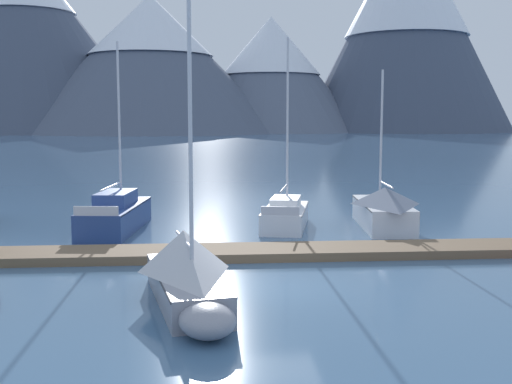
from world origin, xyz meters
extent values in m
plane|color=#426689|center=(0.00, 0.00, 0.00)|extent=(700.00, 700.00, 0.00)
cone|color=#424C60|center=(-56.78, 194.80, 28.60)|extent=(85.94, 85.94, 57.20)
cone|color=#4C566B|center=(-17.06, 183.07, 20.93)|extent=(83.23, 83.23, 41.86)
cone|color=white|center=(-17.06, 183.07, 32.68)|extent=(38.52, 38.52, 18.45)
cone|color=slate|center=(20.97, 189.81, 18.45)|extent=(60.44, 60.44, 36.89)
cone|color=white|center=(20.97, 189.81, 27.62)|extent=(32.06, 32.06, 18.64)
cone|color=#424C60|center=(66.38, 192.25, 34.91)|extent=(69.98, 69.98, 69.83)
cube|color=brown|center=(0.00, 4.00, 0.15)|extent=(29.75, 2.22, 0.30)
cylinder|color=#38383D|center=(0.00, 3.11, 0.12)|extent=(28.55, 0.39, 0.24)
cylinder|color=#38383D|center=(0.00, 4.89, 0.12)|extent=(28.55, 0.39, 0.24)
cube|color=navy|center=(-5.66, 9.55, 0.54)|extent=(2.55, 6.09, 1.08)
ellipsoid|color=navy|center=(-5.29, 12.75, 0.54)|extent=(1.76, 1.71, 1.02)
cube|color=#121D39|center=(-5.66, 9.55, 1.04)|extent=(2.57, 5.97, 0.06)
cylinder|color=silver|center=(-5.54, 10.60, 4.53)|extent=(0.10, 0.10, 6.90)
cylinder|color=silver|center=(-5.72, 9.00, 1.94)|extent=(0.45, 3.19, 0.08)
cube|color=#2F4A8A|center=(-5.64, 9.69, 1.36)|extent=(1.61, 2.79, 0.57)
cube|color=silver|center=(-5.99, 6.69, 1.26)|extent=(1.69, 0.29, 0.36)
cube|color=#93939E|center=(-2.44, -1.25, 0.39)|extent=(2.37, 5.22, 0.79)
ellipsoid|color=#93939E|center=(-1.93, -3.99, 0.39)|extent=(1.50, 1.71, 0.75)
cube|color=#424247|center=(-2.44, -1.25, 0.75)|extent=(2.39, 5.13, 0.06)
cylinder|color=silver|center=(-2.28, -2.12, 4.91)|extent=(0.10, 0.10, 8.25)
cylinder|color=silver|center=(-2.50, -0.93, 1.58)|extent=(0.53, 2.40, 0.08)
pyramid|color=silver|center=(-2.51, -0.88, 1.31)|extent=(2.43, 4.28, 1.04)
cube|color=white|center=(1.60, 9.64, 0.44)|extent=(2.71, 4.96, 0.87)
ellipsoid|color=white|center=(2.18, 12.16, 0.44)|extent=(1.70, 1.59, 0.83)
cube|color=slate|center=(1.60, 9.64, 0.83)|extent=(2.73, 4.88, 0.06)
cylinder|color=silver|center=(1.77, 10.36, 4.53)|extent=(0.10, 0.10, 7.32)
cylinder|color=silver|center=(1.44, 8.92, 1.80)|extent=(0.74, 2.89, 0.08)
cube|color=white|center=(1.63, 9.76, 1.09)|extent=(1.63, 2.33, 0.44)
cube|color=silver|center=(1.09, 7.43, 1.05)|extent=(1.51, 0.44, 0.36)
cube|color=silver|center=(5.84, 9.35, 0.54)|extent=(2.38, 5.64, 1.09)
ellipsoid|color=silver|center=(6.13, 12.35, 0.54)|extent=(1.72, 1.70, 1.03)
cube|color=slate|center=(5.84, 9.35, 1.05)|extent=(2.41, 5.53, 0.06)
cylinder|color=silver|center=(5.92, 10.12, 3.96)|extent=(0.10, 0.10, 5.75)
cylinder|color=silver|center=(5.78, 8.75, 1.94)|extent=(0.35, 2.74, 0.08)
pyramid|color=slate|center=(5.80, 8.94, 1.44)|extent=(2.53, 4.57, 0.71)
camera|label=1|loc=(-2.04, -17.30, 4.77)|focal=44.41mm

